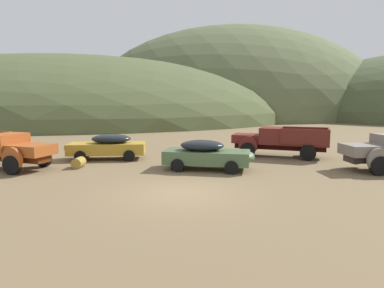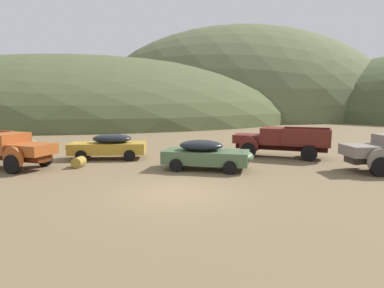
# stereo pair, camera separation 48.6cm
# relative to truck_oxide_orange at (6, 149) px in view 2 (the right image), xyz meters

# --- Properties ---
(ground_plane) EXTENTS (300.00, 300.00, 0.00)m
(ground_plane) POSITION_rel_truck_oxide_orange_xyz_m (9.80, -4.40, -1.02)
(ground_plane) COLOR brown
(hill_center) EXTENTS (91.23, 72.86, 24.56)m
(hill_center) POSITION_rel_truck_oxide_orange_xyz_m (-17.84, 51.59, -1.02)
(hill_center) COLOR #4C5633
(hill_center) RESTS_ON ground
(hill_far_left) EXTENTS (74.08, 76.81, 43.16)m
(hill_far_left) POSITION_rel_truck_oxide_orange_xyz_m (17.26, 72.00, -1.02)
(hill_far_left) COLOR #56603D
(hill_far_left) RESTS_ON ground
(truck_oxide_orange) EXTENTS (6.82, 3.81, 1.91)m
(truck_oxide_orange) POSITION_rel_truck_oxide_orange_xyz_m (0.00, 0.00, 0.00)
(truck_oxide_orange) COLOR #51220D
(truck_oxide_orange) RESTS_ON ground
(car_mustard) EXTENTS (5.07, 2.41, 1.57)m
(car_mustard) POSITION_rel_truck_oxide_orange_xyz_m (4.51, 3.06, -0.20)
(car_mustard) COLOR #B28928
(car_mustard) RESTS_ON ground
(car_weathered_green) EXTENTS (4.94, 2.61, 1.57)m
(car_weathered_green) POSITION_rel_truck_oxide_orange_xyz_m (11.00, 0.22, -0.20)
(car_weathered_green) COLOR #47603D
(car_weathered_green) RESTS_ON ground
(truck_oxblood) EXTENTS (6.30, 3.67, 1.91)m
(truck_oxblood) POSITION_rel_truck_oxide_orange_xyz_m (15.26, 4.64, 0.01)
(truck_oxblood) COLOR black
(truck_oxblood) RESTS_ON ground
(oil_drum_foreground) EXTENTS (0.57, 0.85, 0.56)m
(oil_drum_foreground) POSITION_rel_truck_oxide_orange_xyz_m (3.87, 0.38, -0.74)
(oil_drum_foreground) COLOR olive
(oil_drum_foreground) RESTS_ON ground
(bush_between_trucks) EXTENTS (0.91, 1.00, 0.80)m
(bush_between_trucks) POSITION_rel_truck_oxide_orange_xyz_m (-2.97, 7.52, -0.83)
(bush_between_trucks) COLOR #5B8E42
(bush_between_trucks) RESTS_ON ground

